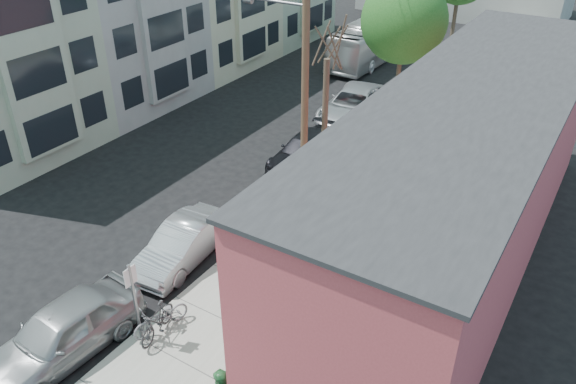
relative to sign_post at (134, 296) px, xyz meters
The scene contains 22 objects.
ground 4.94m from the sign_post, 120.84° to the left, with size 120.00×120.00×0.00m, color black.
sidewalk 15.16m from the sign_post, 82.75° to the left, with size 4.50×58.00×0.15m, color #9E9E92.
cafe_building 11.22m from the sign_post, 53.37° to the left, with size 6.60×20.20×6.61m.
apartment_row 23.03m from the sign_post, 128.37° to the left, with size 6.30×32.00×9.00m.
sign_post is the anchor object (origin of this frame).
parking_meter_near 5.50m from the sign_post, 91.05° to the left, with size 0.14×0.14×1.24m.
parking_meter_far 13.66m from the sign_post, 90.42° to the left, with size 0.14×0.14×1.24m.
utility_pole_near 10.10m from the sign_post, 89.76° to the left, with size 3.57×0.28×10.00m.
utility_pole_far 24.98m from the sign_post, 89.77° to the left, with size 1.80×0.28×10.00m.
tree_bare 10.56m from the sign_post, 87.54° to the left, with size 0.24×0.24×5.87m.
tree_leafy_mid 18.73m from the sign_post, 88.59° to the left, with size 4.21×4.21×7.75m.
patio_chair_a 4.29m from the sign_post, 22.43° to the left, with size 0.50×0.50×0.88m, color #0F3823, non-canonical shape.
patio_chair_b 4.33m from the sign_post, 21.93° to the left, with size 0.50×0.50×0.88m, color #0F3823, non-canonical shape.
cyclist 4.67m from the sign_post, 77.16° to the left, with size 1.18×0.68×1.83m, color maroon.
cyclist_bike 4.75m from the sign_post, 77.16° to the left, with size 0.72×2.07×1.09m, color black.
parked_bike_a 1.27m from the sign_post, 50.54° to the left, with size 0.50×1.76×1.06m, color #222325.
parked_bike_b 1.37m from the sign_post, 64.06° to the left, with size 0.65×1.86×0.98m, color slate.
car_0 2.37m from the sign_post, 135.84° to the right, with size 2.01×5.00×1.70m, color gray.
car_1 4.21m from the sign_post, 112.43° to the left, with size 1.56×4.49×1.48m, color #B0B3B8.
car_2 12.55m from the sign_post, 97.12° to the left, with size 2.00×4.93×1.43m, color black.
car_3 18.55m from the sign_post, 96.02° to the left, with size 2.82×6.11×1.70m, color #A7A9AF.
bus 29.18m from the sign_post, 100.74° to the left, with size 2.43×10.41×2.90m, color silver.
Camera 1 is at (12.59, -11.99, 12.72)m, focal length 35.00 mm.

